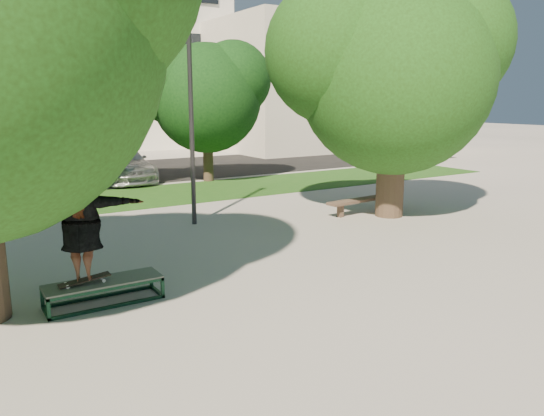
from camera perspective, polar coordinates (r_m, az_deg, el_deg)
ground at (r=9.31m, az=-1.38°, el=-8.48°), size 120.00×120.00×0.00m
grass_strip at (r=18.15m, az=-14.11°, el=1.15°), size 30.00×4.00×0.02m
asphalt_strip at (r=24.15m, az=-21.22°, el=3.23°), size 40.00×8.00×0.01m
tree_right at (r=14.86m, az=12.66°, el=14.80°), size 6.24×5.33×6.51m
bg_tree_mid at (r=19.90m, az=-22.93°, el=13.09°), size 5.76×4.92×6.24m
bg_tree_right at (r=21.06m, az=-7.31°, el=12.32°), size 5.04×4.31×5.43m
lamppost at (r=13.66m, az=-8.73°, el=11.29°), size 0.25×0.15×6.11m
side_building at (r=37.10m, az=5.28°, el=12.81°), size 15.00×10.00×8.00m
grind_box at (r=8.95m, az=-17.63°, el=-8.59°), size 1.80×0.60×0.38m
skater_rig at (r=8.59m, az=-19.86°, el=-2.32°), size 1.97×1.19×1.64m
bench at (r=15.44m, az=10.12°, el=0.84°), size 2.81×0.60×0.43m
car_dark at (r=23.37m, az=-22.63°, el=4.49°), size 2.05×4.18×1.32m
car_grey at (r=22.74m, az=-25.77°, el=4.05°), size 2.79×4.97×1.31m
car_silver_b at (r=22.00m, az=-16.12°, el=4.62°), size 1.99×4.78×1.38m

